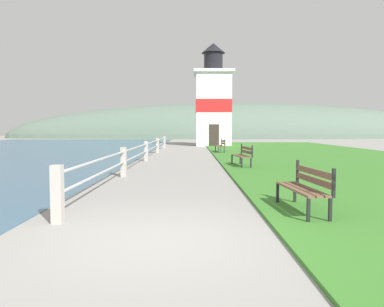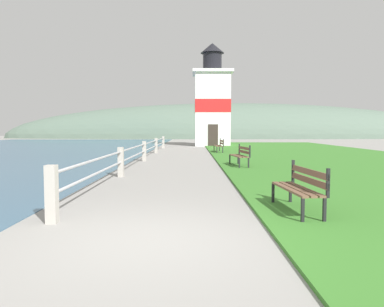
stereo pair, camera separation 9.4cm
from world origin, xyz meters
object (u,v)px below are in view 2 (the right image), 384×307
Objects in this scene: lighthouse at (213,103)px; park_bench_far at (221,145)px; park_bench_near at (302,185)px; park_bench_midway at (242,154)px.

park_bench_far is at bearing -90.38° from lighthouse.
park_bench_near is at bearing 87.95° from park_bench_far.
park_bench_near is 0.95× the size of park_bench_far.
park_bench_midway is at bearing 88.54° from park_bench_far.
park_bench_midway is at bearing -89.63° from lighthouse.
park_bench_near is 0.18× the size of lighthouse.
park_bench_near is at bearing 82.69° from park_bench_midway.
lighthouse is (0.07, 10.65, 3.49)m from park_bench_far.
lighthouse is at bearing -94.33° from park_bench_near.
park_bench_far is (-0.20, 17.79, 0.00)m from park_bench_near.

